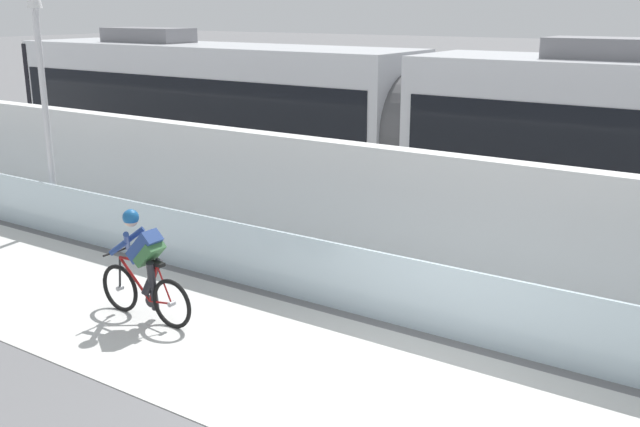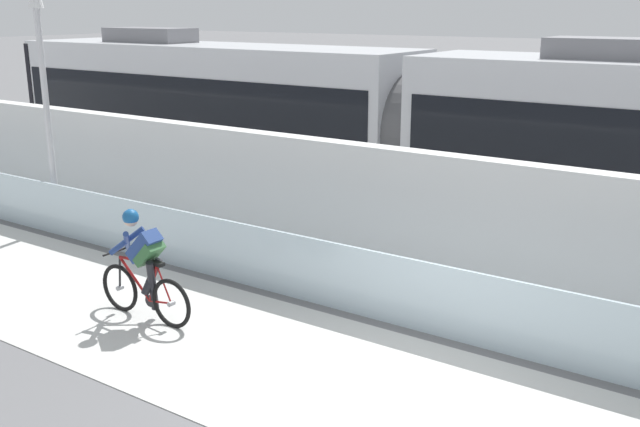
# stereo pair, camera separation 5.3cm
# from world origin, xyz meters

# --- Properties ---
(ground_plane) EXTENTS (200.00, 200.00, 0.00)m
(ground_plane) POSITION_xyz_m (0.00, 0.00, 0.00)
(ground_plane) COLOR slate
(bike_path_deck) EXTENTS (32.00, 3.20, 0.01)m
(bike_path_deck) POSITION_xyz_m (0.00, 0.00, 0.01)
(bike_path_deck) COLOR silver
(bike_path_deck) RESTS_ON ground
(glass_parapet) EXTENTS (32.00, 0.05, 1.02)m
(glass_parapet) POSITION_xyz_m (0.00, 1.85, 0.51)
(glass_parapet) COLOR silver
(glass_parapet) RESTS_ON ground
(concrete_barrier_wall) EXTENTS (32.00, 0.36, 2.13)m
(concrete_barrier_wall) POSITION_xyz_m (0.00, 3.65, 1.07)
(concrete_barrier_wall) COLOR white
(concrete_barrier_wall) RESTS_ON ground
(tram_rail_near) EXTENTS (32.00, 0.08, 0.01)m
(tram_rail_near) POSITION_xyz_m (0.00, 6.13, 0.00)
(tram_rail_near) COLOR #595654
(tram_rail_near) RESTS_ON ground
(tram_rail_far) EXTENTS (32.00, 0.08, 0.01)m
(tram_rail_far) POSITION_xyz_m (0.00, 7.57, 0.00)
(tram_rail_far) COLOR #595654
(tram_rail_far) RESTS_ON ground
(tram) EXTENTS (22.56, 2.54, 3.81)m
(tram) POSITION_xyz_m (-3.00, 6.85, 1.89)
(tram) COLOR silver
(tram) RESTS_ON ground
(cyclist_on_bike) EXTENTS (1.77, 0.58, 1.61)m
(cyclist_on_bike) POSITION_xyz_m (-3.79, 0.00, 0.78)
(cyclist_on_bike) COLOR black
(cyclist_on_bike) RESTS_ON ground
(lamp_post_antenna) EXTENTS (0.28, 0.28, 5.20)m
(lamp_post_antenna) POSITION_xyz_m (-8.67, 2.15, 3.29)
(lamp_post_antenna) COLOR gray
(lamp_post_antenna) RESTS_ON ground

